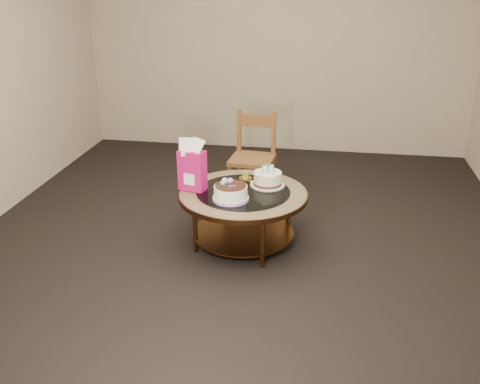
% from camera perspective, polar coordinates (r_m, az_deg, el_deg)
% --- Properties ---
extents(ground, '(5.00, 5.00, 0.00)m').
position_cam_1_polar(ground, '(4.38, 0.33, -5.45)').
color(ground, black).
rests_on(ground, ground).
extents(room_walls, '(4.52, 5.02, 2.61)m').
position_cam_1_polar(room_walls, '(3.89, 0.38, 14.93)').
color(room_walls, tan).
rests_on(room_walls, ground).
extents(coffee_table, '(1.02, 1.02, 0.46)m').
position_cam_1_polar(coffee_table, '(4.22, 0.34, -0.93)').
color(coffee_table, '#513017').
rests_on(coffee_table, ground).
extents(decorated_cake, '(0.28, 0.28, 0.16)m').
position_cam_1_polar(decorated_cake, '(4.02, -1.01, -0.12)').
color(decorated_cake, '#B595D3').
rests_on(decorated_cake, coffee_table).
extents(cream_cake, '(0.28, 0.28, 0.18)m').
position_cam_1_polar(cream_cake, '(4.29, 2.96, 1.40)').
color(cream_cake, white).
rests_on(cream_cake, coffee_table).
extents(gift_bag, '(0.23, 0.19, 0.41)m').
position_cam_1_polar(gift_bag, '(4.17, -5.13, 2.89)').
color(gift_bag, '#C41270').
rests_on(gift_bag, coffee_table).
extents(pillar_candle, '(0.12, 0.12, 0.08)m').
position_cam_1_polar(pillar_candle, '(4.40, 0.58, 1.62)').
color(pillar_candle, '#F2E263').
rests_on(pillar_candle, coffee_table).
extents(dining_chair, '(0.42, 0.42, 0.85)m').
position_cam_1_polar(dining_chair, '(5.03, 1.39, 3.73)').
color(dining_chair, brown).
rests_on(dining_chair, ground).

